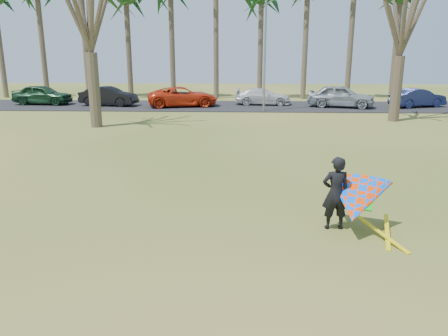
{
  "coord_description": "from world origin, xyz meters",
  "views": [
    {
      "loc": [
        0.52,
        -9.83,
        4.29
      ],
      "look_at": [
        0.0,
        2.0,
        1.1
      ],
      "focal_mm": 35.0,
      "sensor_mm": 36.0,
      "label": 1
    }
  ],
  "objects_px": {
    "bare_tree_left": "(87,1)",
    "car_2": "(183,97)",
    "car_3": "(263,97)",
    "streetlight": "(267,48)",
    "car_4": "(341,96)",
    "car_0": "(42,95)",
    "car_5": "(418,98)",
    "bare_tree_right": "(404,11)",
    "kite_flyer": "(354,199)",
    "car_1": "(109,96)"
  },
  "relations": [
    {
      "from": "kite_flyer",
      "to": "car_0",
      "type": "bearing_deg",
      "value": 127.21
    },
    {
      "from": "streetlight",
      "to": "car_1",
      "type": "relative_size",
      "value": 1.77
    },
    {
      "from": "bare_tree_right",
      "to": "streetlight",
      "type": "xyz_separation_m",
      "value": [
        -7.84,
        4.0,
        -2.1
      ]
    },
    {
      "from": "bare_tree_right",
      "to": "car_4",
      "type": "relative_size",
      "value": 1.84
    },
    {
      "from": "bare_tree_left",
      "to": "car_0",
      "type": "xyz_separation_m",
      "value": [
        -7.78,
        10.19,
        -6.06
      ]
    },
    {
      "from": "bare_tree_right",
      "to": "car_5",
      "type": "distance_m",
      "value": 9.75
    },
    {
      "from": "streetlight",
      "to": "car_0",
      "type": "relative_size",
      "value": 1.72
    },
    {
      "from": "car_3",
      "to": "kite_flyer",
      "type": "distance_m",
      "value": 25.61
    },
    {
      "from": "car_5",
      "to": "car_4",
      "type": "bearing_deg",
      "value": 74.06
    },
    {
      "from": "bare_tree_right",
      "to": "car_1",
      "type": "xyz_separation_m",
      "value": [
        -20.17,
        6.62,
        -5.76
      ]
    },
    {
      "from": "bare_tree_left",
      "to": "car_0",
      "type": "bearing_deg",
      "value": 127.36
    },
    {
      "from": "bare_tree_right",
      "to": "car_2",
      "type": "height_order",
      "value": "bare_tree_right"
    },
    {
      "from": "streetlight",
      "to": "kite_flyer",
      "type": "relative_size",
      "value": 3.35
    },
    {
      "from": "streetlight",
      "to": "kite_flyer",
      "type": "bearing_deg",
      "value": -87.29
    },
    {
      "from": "bare_tree_right",
      "to": "car_4",
      "type": "distance_m",
      "value": 8.77
    },
    {
      "from": "car_2",
      "to": "kite_flyer",
      "type": "bearing_deg",
      "value": -177.06
    },
    {
      "from": "streetlight",
      "to": "car_4",
      "type": "height_order",
      "value": "streetlight"
    },
    {
      "from": "streetlight",
      "to": "car_4",
      "type": "xyz_separation_m",
      "value": [
        5.87,
        2.4,
        -3.55
      ]
    },
    {
      "from": "car_1",
      "to": "car_5",
      "type": "height_order",
      "value": "car_1"
    },
    {
      "from": "streetlight",
      "to": "car_5",
      "type": "distance_m",
      "value": 12.69
    },
    {
      "from": "car_3",
      "to": "streetlight",
      "type": "bearing_deg",
      "value": -175.45
    },
    {
      "from": "streetlight",
      "to": "car_5",
      "type": "xyz_separation_m",
      "value": [
        11.83,
        2.75,
        -3.69
      ]
    },
    {
      "from": "car_2",
      "to": "bare_tree_left",
      "type": "bearing_deg",
      "value": 144.0
    },
    {
      "from": "bare_tree_left",
      "to": "car_2",
      "type": "distance_m",
      "value": 11.81
    },
    {
      "from": "kite_flyer",
      "to": "car_2",
      "type": "bearing_deg",
      "value": 107.06
    },
    {
      "from": "car_1",
      "to": "bare_tree_right",
      "type": "bearing_deg",
      "value": -99.65
    },
    {
      "from": "car_2",
      "to": "car_4",
      "type": "relative_size",
      "value": 1.09
    },
    {
      "from": "bare_tree_left",
      "to": "streetlight",
      "type": "xyz_separation_m",
      "value": [
        10.16,
        7.0,
        -2.45
      ]
    },
    {
      "from": "bare_tree_right",
      "to": "kite_flyer",
      "type": "height_order",
      "value": "bare_tree_right"
    },
    {
      "from": "car_0",
      "to": "car_4",
      "type": "height_order",
      "value": "car_4"
    },
    {
      "from": "bare_tree_left",
      "to": "streetlight",
      "type": "relative_size",
      "value": 1.21
    },
    {
      "from": "car_1",
      "to": "kite_flyer",
      "type": "xyz_separation_m",
      "value": [
        13.37,
        -24.41,
        0.05
      ]
    },
    {
      "from": "car_4",
      "to": "kite_flyer",
      "type": "height_order",
      "value": "kite_flyer"
    },
    {
      "from": "car_0",
      "to": "car_5",
      "type": "relative_size",
      "value": 1.07
    },
    {
      "from": "bare_tree_left",
      "to": "car_4",
      "type": "distance_m",
      "value": 19.53
    },
    {
      "from": "car_2",
      "to": "car_4",
      "type": "distance_m",
      "value": 12.26
    },
    {
      "from": "car_2",
      "to": "car_5",
      "type": "relative_size",
      "value": 1.26
    },
    {
      "from": "car_1",
      "to": "car_5",
      "type": "relative_size",
      "value": 1.05
    },
    {
      "from": "car_0",
      "to": "streetlight",
      "type": "bearing_deg",
      "value": -96.63
    },
    {
      "from": "car_3",
      "to": "car_5",
      "type": "xyz_separation_m",
      "value": [
        11.89,
        -1.04,
        0.06
      ]
    },
    {
      "from": "bare_tree_right",
      "to": "car_5",
      "type": "bearing_deg",
      "value": 59.46
    },
    {
      "from": "bare_tree_right",
      "to": "car_3",
      "type": "distance_m",
      "value": 12.55
    },
    {
      "from": "car_2",
      "to": "car_1",
      "type": "bearing_deg",
      "value": 73.67
    },
    {
      "from": "car_3",
      "to": "car_2",
      "type": "bearing_deg",
      "value": 106.08
    },
    {
      "from": "car_4",
      "to": "car_1",
      "type": "bearing_deg",
      "value": 103.74
    },
    {
      "from": "car_1",
      "to": "car_4",
      "type": "height_order",
      "value": "car_4"
    },
    {
      "from": "bare_tree_right",
      "to": "streetlight",
      "type": "distance_m",
      "value": 9.05
    },
    {
      "from": "car_2",
      "to": "car_3",
      "type": "distance_m",
      "value": 6.48
    },
    {
      "from": "streetlight",
      "to": "car_3",
      "type": "height_order",
      "value": "streetlight"
    },
    {
      "from": "bare_tree_right",
      "to": "car_2",
      "type": "distance_m",
      "value": 16.62
    }
  ]
}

